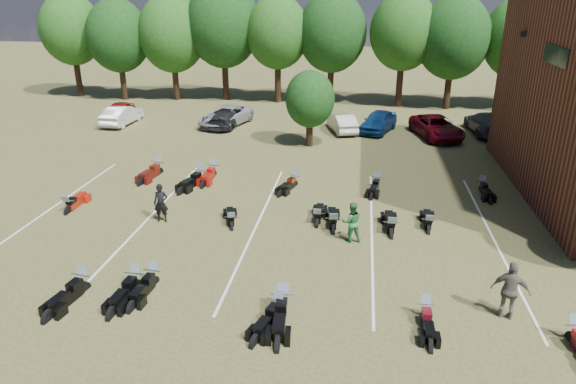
% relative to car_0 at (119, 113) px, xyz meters
% --- Properties ---
extents(ground, '(160.00, 160.00, 0.00)m').
position_rel_car_0_xyz_m(ground, '(17.27, -19.77, -0.76)').
color(ground, brown).
rests_on(ground, ground).
extents(car_0, '(2.50, 4.68, 1.52)m').
position_rel_car_0_xyz_m(car_0, '(0.00, 0.00, 0.00)').
color(car_0, maroon).
rests_on(car_0, ground).
extents(car_1, '(1.70, 4.46, 1.45)m').
position_rel_car_0_xyz_m(car_1, '(0.50, -0.55, -0.03)').
color(car_1, '#BCBBC0').
rests_on(car_1, ground).
extents(car_2, '(3.70, 5.67, 1.45)m').
position_rel_car_0_xyz_m(car_2, '(8.46, 0.23, -0.03)').
color(car_2, gray).
rests_on(car_2, ground).
extents(car_3, '(2.21, 4.54, 1.27)m').
position_rel_car_0_xyz_m(car_3, '(8.64, -0.20, -0.12)').
color(car_3, black).
rests_on(car_3, ground).
extents(car_4, '(3.18, 4.80, 1.52)m').
position_rel_car_0_xyz_m(car_4, '(19.85, 0.03, 0.00)').
color(car_4, navy).
rests_on(car_4, ground).
extents(car_5, '(2.53, 4.27, 1.33)m').
position_rel_car_0_xyz_m(car_5, '(17.26, -0.34, -0.09)').
color(car_5, '#ADADA8').
rests_on(car_5, ground).
extents(car_6, '(3.73, 5.75, 1.47)m').
position_rel_car_0_xyz_m(car_6, '(23.82, -0.94, -0.02)').
color(car_6, '#50040F').
rests_on(car_6, ground).
extents(car_7, '(2.60, 5.55, 1.57)m').
position_rel_car_0_xyz_m(car_7, '(27.52, 0.53, 0.03)').
color(car_7, '#38383D').
rests_on(car_7, ground).
extents(person_black, '(0.68, 0.49, 1.75)m').
position_rel_car_0_xyz_m(person_black, '(10.02, -17.07, 0.12)').
color(person_black, black).
rests_on(person_black, ground).
extents(person_green, '(0.95, 0.81, 1.72)m').
position_rel_car_0_xyz_m(person_green, '(18.41, -17.82, 0.10)').
color(person_green, '#296F37').
rests_on(person_green, ground).
extents(person_grey, '(1.24, 0.79, 1.96)m').
position_rel_car_0_xyz_m(person_grey, '(23.41, -22.45, 0.22)').
color(person_grey, '#5E5B51').
rests_on(person_grey, ground).
extents(motorcycle_0, '(1.07, 2.42, 1.31)m').
position_rel_car_0_xyz_m(motorcycle_0, '(9.43, -22.94, -0.76)').
color(motorcycle_0, black).
rests_on(motorcycle_0, ground).
extents(motorcycle_1, '(0.85, 2.19, 1.19)m').
position_rel_car_0_xyz_m(motorcycle_1, '(11.67, -22.20, -0.76)').
color(motorcycle_1, black).
rests_on(motorcycle_1, ground).
extents(motorcycle_2, '(0.83, 2.31, 1.27)m').
position_rel_car_0_xyz_m(motorcycle_2, '(11.14, -22.54, -0.76)').
color(motorcycle_2, black).
rests_on(motorcycle_2, ground).
extents(motorcycle_3, '(0.94, 2.47, 1.35)m').
position_rel_car_0_xyz_m(motorcycle_3, '(16.39, -23.16, -0.76)').
color(motorcycle_3, black).
rests_on(motorcycle_3, ground).
extents(motorcycle_4, '(1.24, 2.23, 1.18)m').
position_rel_car_0_xyz_m(motorcycle_4, '(16.25, -23.40, -0.76)').
color(motorcycle_4, black).
rests_on(motorcycle_4, ground).
extents(motorcycle_5, '(0.65, 2.01, 1.12)m').
position_rel_car_0_xyz_m(motorcycle_5, '(20.86, -22.90, -0.76)').
color(motorcycle_5, black).
rests_on(motorcycle_5, ground).
extents(motorcycle_6, '(1.03, 2.36, 1.27)m').
position_rel_car_0_xyz_m(motorcycle_6, '(25.03, -23.49, -0.76)').
color(motorcycle_6, '#4D0B12').
rests_on(motorcycle_6, ground).
extents(motorcycle_7, '(0.74, 2.23, 1.24)m').
position_rel_car_0_xyz_m(motorcycle_7, '(5.36, -16.81, -0.76)').
color(motorcycle_7, '#9C1A0B').
rests_on(motorcycle_7, ground).
extents(motorcycle_9, '(1.22, 2.12, 1.13)m').
position_rel_car_0_xyz_m(motorcycle_9, '(13.26, -17.34, -0.76)').
color(motorcycle_9, black).
rests_on(motorcycle_9, ground).
extents(motorcycle_10, '(0.70, 2.15, 1.19)m').
position_rel_car_0_xyz_m(motorcycle_10, '(16.90, -16.54, -0.76)').
color(motorcycle_10, black).
rests_on(motorcycle_10, ground).
extents(motorcycle_11, '(0.84, 2.36, 1.30)m').
position_rel_car_0_xyz_m(motorcycle_11, '(20.06, -17.14, -0.76)').
color(motorcycle_11, black).
rests_on(motorcycle_11, ground).
extents(motorcycle_12, '(0.97, 2.36, 1.28)m').
position_rel_car_0_xyz_m(motorcycle_12, '(17.63, -17.07, -0.76)').
color(motorcycle_12, black).
rests_on(motorcycle_12, ground).
extents(motorcycle_13, '(0.76, 2.14, 1.18)m').
position_rel_car_0_xyz_m(motorcycle_13, '(21.66, -16.51, -0.76)').
color(motorcycle_13, black).
rests_on(motorcycle_13, ground).
extents(motorcycle_14, '(1.20, 2.60, 1.40)m').
position_rel_car_0_xyz_m(motorcycle_14, '(7.50, -11.04, -0.76)').
color(motorcycle_14, '#450D09').
rests_on(motorcycle_14, ground).
extents(motorcycle_15, '(0.86, 2.40, 1.32)m').
position_rel_car_0_xyz_m(motorcycle_15, '(10.64, -10.99, -0.76)').
color(motorcycle_15, maroon).
rests_on(motorcycle_15, ground).
extents(motorcycle_16, '(1.40, 2.62, 1.39)m').
position_rel_car_0_xyz_m(motorcycle_16, '(10.20, -12.02, -0.76)').
color(motorcycle_16, black).
rests_on(motorcycle_16, ground).
extents(motorcycle_17, '(1.35, 2.26, 1.20)m').
position_rel_car_0_xyz_m(motorcycle_17, '(15.28, -11.89, -0.76)').
color(motorcycle_17, black).
rests_on(motorcycle_17, ground).
extents(motorcycle_18, '(1.08, 2.27, 1.22)m').
position_rel_car_0_xyz_m(motorcycle_18, '(19.58, -11.55, -0.76)').
color(motorcycle_18, black).
rests_on(motorcycle_18, ground).
extents(motorcycle_20, '(0.79, 2.14, 1.17)m').
position_rel_car_0_xyz_m(motorcycle_20, '(24.88, -11.28, -0.76)').
color(motorcycle_20, black).
rests_on(motorcycle_20, ground).
extents(tree_line, '(56.00, 6.00, 9.79)m').
position_rel_car_0_xyz_m(tree_line, '(16.27, 9.23, 5.55)').
color(tree_line, black).
rests_on(tree_line, ground).
extents(young_tree_midfield, '(3.20, 3.20, 4.70)m').
position_rel_car_0_xyz_m(young_tree_midfield, '(15.27, -4.27, 2.34)').
color(young_tree_midfield, black).
rests_on(young_tree_midfield, ground).
extents(parking_lines, '(20.10, 14.00, 0.01)m').
position_rel_car_0_xyz_m(parking_lines, '(14.27, -16.77, -0.75)').
color(parking_lines, silver).
rests_on(parking_lines, ground).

